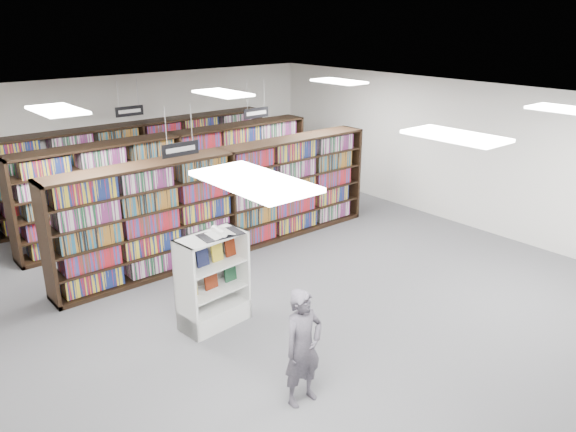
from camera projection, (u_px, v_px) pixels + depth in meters
floor at (293, 285)px, 9.94m from camera, size 12.00×12.00×0.00m
ceiling at (293, 104)px, 8.85m from camera, size 10.00×12.00×0.10m
wall_back at (134, 141)px, 13.73m from camera, size 10.00×0.10×3.20m
wall_right at (465, 155)px, 12.41m from camera, size 0.10×12.00×3.20m
bookshelf_row_near at (227, 202)px, 11.03m from camera, size 7.00×0.60×2.10m
bookshelf_row_mid at (176, 180)px, 12.47m from camera, size 7.00×0.60×2.10m
bookshelf_row_far at (142, 165)px, 13.70m from camera, size 7.00×0.60×2.10m
aisle_sign_left at (180, 148)px, 8.90m from camera, size 0.65×0.02×0.80m
aisle_sign_right at (256, 112)px, 12.15m from camera, size 0.65×0.02×0.80m
aisle_sign_center at (129, 110)px, 12.39m from camera, size 0.65×0.02×0.80m
troffer_front_left at (254, 181)px, 4.89m from camera, size 0.60×1.20×0.04m
troffer_front_center at (455, 136)px, 6.70m from camera, size 0.60×1.20×0.04m
troffer_front_right at (571, 110)px, 8.51m from camera, size 0.60×1.20×0.04m
troffer_back_left at (57, 110)px, 8.50m from camera, size 0.60×1.20×0.04m
troffer_back_center at (223, 93)px, 10.31m from camera, size 0.60×1.20×0.04m
troffer_back_right at (339, 81)px, 12.12m from camera, size 0.60×1.20×0.04m
endcap_display at (212, 295)px, 8.58m from camera, size 1.10×0.63×1.47m
open_book at (220, 233)px, 8.24m from camera, size 0.67×0.42×0.13m
shopper at (303, 347)px, 6.74m from camera, size 0.56×0.37×1.52m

